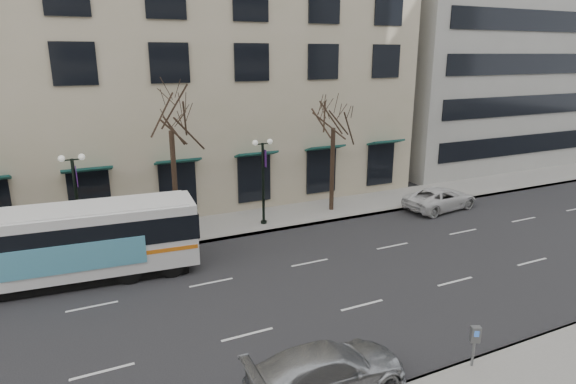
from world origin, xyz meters
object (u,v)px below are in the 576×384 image
lamp_post_right (263,178)px  pay_station (475,338)px  tree_far_right (334,112)px  city_bus (53,244)px  lamp_post_left (77,199)px  white_pickup (440,198)px  tree_far_mid (170,113)px  silver_car (327,370)px

lamp_post_right → pay_station: size_ratio=3.68×
tree_far_right → city_bus: tree_far_right is taller
tree_far_right → lamp_post_left: bearing=-177.7°
white_pickup → lamp_post_right: bearing=73.0°
white_pickup → pay_station: (-10.87, -13.50, 0.45)m
tree_far_mid → tree_far_right: tree_far_mid is taller
white_pickup → silver_car: bearing=121.0°
silver_car → white_pickup: silver_car is taller
white_pickup → city_bus: bearing=85.0°
tree_far_right → pay_station: 17.43m
city_bus → pay_station: 17.46m
lamp_post_left → city_bus: bearing=-112.7°
silver_car → pay_station: bearing=-101.6°
lamp_post_right → city_bus: lamp_post_right is taller
tree_far_right → pay_station: tree_far_right is taller
city_bus → silver_car: (7.34, -11.45, -1.13)m
lamp_post_left → white_pickup: size_ratio=1.00×
lamp_post_right → silver_car: lamp_post_right is taller
tree_far_mid → city_bus: (-6.23, -3.55, -5.04)m
pay_station → city_bus: bearing=158.7°
tree_far_right → silver_car: tree_far_right is taller
city_bus → silver_car: 13.64m
tree_far_mid → white_pickup: (16.77, -2.60, -6.18)m
lamp_post_right → white_pickup: 12.13m
lamp_post_left → pay_station: 19.02m
city_bus → silver_car: bearing=-52.6°
tree_far_mid → lamp_post_left: size_ratio=1.64×
tree_far_mid → tree_far_right: 10.01m
tree_far_mid → tree_far_right: (10.00, -0.00, -0.48)m
lamp_post_left → white_pickup: (21.76, -2.00, -2.22)m
tree_far_mid → silver_car: bearing=-85.8°
lamp_post_right → lamp_post_left: bearing=180.0°
silver_car → white_pickup: 19.97m
silver_car → pay_station: 4.93m
lamp_post_right → pay_station: lamp_post_right is taller
lamp_post_right → pay_station: (0.88, -15.50, -1.77)m
tree_far_mid → city_bus: tree_far_mid is taller
lamp_post_left → city_bus: lamp_post_left is taller
city_bus → white_pickup: 23.04m
pay_station → tree_far_right: bearing=100.4°
tree_far_right → city_bus: (-16.23, -3.55, -4.56)m
lamp_post_left → silver_car: (6.10, -14.40, -2.21)m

